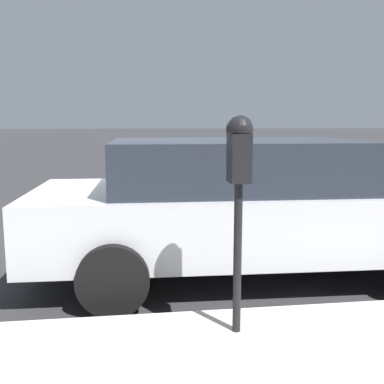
# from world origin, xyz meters

# --- Properties ---
(ground_plane) EXTENTS (220.00, 220.00, 0.00)m
(ground_plane) POSITION_xyz_m (0.00, 0.00, 0.00)
(ground_plane) COLOR #2B2B2D
(parking_meter) EXTENTS (0.21, 0.19, 1.58)m
(parking_meter) POSITION_xyz_m (-2.59, -0.80, 1.35)
(parking_meter) COLOR black
(parking_meter) RESTS_ON sidewalk
(car_silver) EXTENTS (2.24, 4.76, 1.48)m
(car_silver) POSITION_xyz_m (-0.94, -1.31, 0.79)
(car_silver) COLOR #B7BABF
(car_silver) RESTS_ON ground_plane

